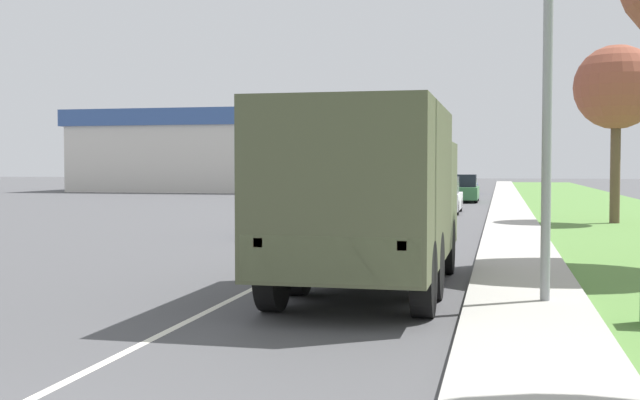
% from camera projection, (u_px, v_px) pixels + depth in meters
% --- Properties ---
extents(ground_plane, '(180.00, 180.00, 0.00)m').
position_uv_depth(ground_plane, '(423.00, 204.00, 43.39)').
color(ground_plane, '#4C4C4F').
extents(lane_centre_stripe, '(0.12, 120.00, 0.00)m').
position_uv_depth(lane_centre_stripe, '(423.00, 204.00, 43.39)').
color(lane_centre_stripe, silver).
rests_on(lane_centre_stripe, ground).
extents(sidewalk_right, '(1.80, 120.00, 0.12)m').
position_uv_depth(sidewalk_right, '(508.00, 204.00, 42.39)').
color(sidewalk_right, '#ADAAA3').
rests_on(sidewalk_right, ground).
extents(grass_strip_right, '(7.00, 120.00, 0.02)m').
position_uv_depth(grass_strip_right, '(596.00, 206.00, 41.43)').
color(grass_strip_right, '#56843D').
rests_on(grass_strip_right, ground).
extents(military_truck, '(2.47, 6.88, 3.02)m').
position_uv_depth(military_truck, '(370.00, 192.00, 13.25)').
color(military_truck, '#545B3D').
rests_on(military_truck, ground).
extents(car_nearest_ahead, '(1.74, 4.26, 1.73)m').
position_uv_depth(car_nearest_ahead, '(304.00, 210.00, 24.22)').
color(car_nearest_ahead, navy).
rests_on(car_nearest_ahead, ground).
extents(car_second_ahead, '(1.89, 4.38, 1.61)m').
position_uv_depth(car_second_ahead, '(439.00, 197.00, 35.31)').
color(car_second_ahead, silver).
rests_on(car_second_ahead, ground).
extents(car_third_ahead, '(1.91, 4.28, 1.59)m').
position_uv_depth(car_third_ahead, '(462.00, 190.00, 46.26)').
color(car_third_ahead, '#336B3D').
rests_on(car_third_ahead, ground).
extents(car_fourth_ahead, '(1.77, 3.91, 1.45)m').
position_uv_depth(car_fourth_ahead, '(465.00, 185.00, 59.39)').
color(car_fourth_ahead, navy).
rests_on(car_fourth_ahead, ground).
extents(lamp_post, '(1.69, 0.24, 7.19)m').
position_uv_depth(lamp_post, '(534.00, 8.00, 11.62)').
color(lamp_post, gray).
rests_on(lamp_post, sidewalk_right).
extents(tree_far_right, '(3.03, 3.03, 6.42)m').
position_uv_depth(tree_far_right, '(616.00, 88.00, 28.78)').
color(tree_far_right, brown).
rests_on(tree_far_right, grass_strip_right).
extents(building_distant, '(20.74, 10.46, 6.49)m').
position_uv_depth(building_distant, '(206.00, 151.00, 65.71)').
color(building_distant, beige).
rests_on(building_distant, ground).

